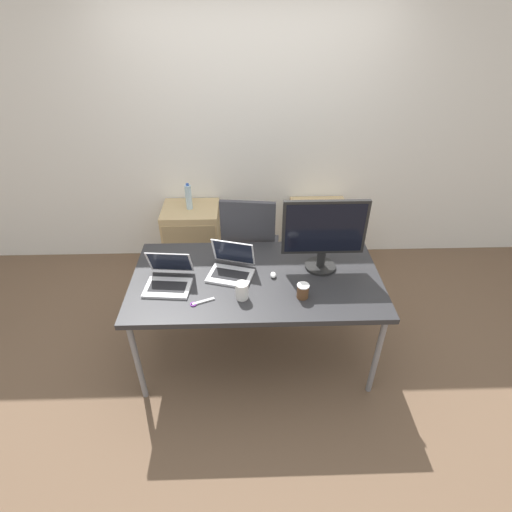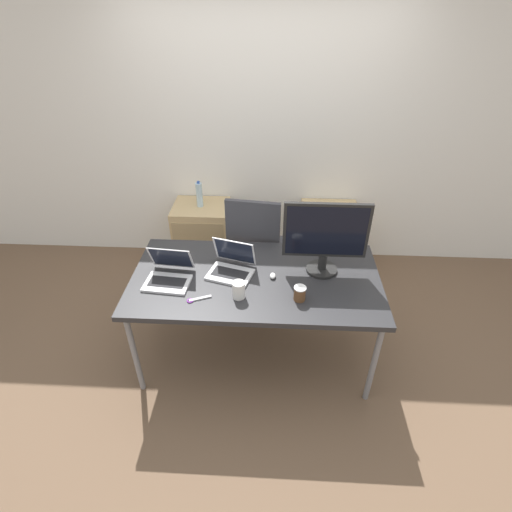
{
  "view_description": "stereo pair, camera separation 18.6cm",
  "coord_description": "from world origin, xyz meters",
  "px_view_note": "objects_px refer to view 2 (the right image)",
  "views": [
    {
      "loc": [
        -0.07,
        -2.23,
        2.5
      ],
      "look_at": [
        0.0,
        0.05,
        0.92
      ],
      "focal_mm": 28.0,
      "sensor_mm": 36.0,
      "label": 1
    },
    {
      "loc": [
        0.12,
        -2.22,
        2.5
      ],
      "look_at": [
        0.0,
        0.05,
        0.92
      ],
      "focal_mm": 28.0,
      "sensor_mm": 36.0,
      "label": 2
    }
  ],
  "objects_px": {
    "laptop_right": "(169,274)",
    "coffee_cup_brown": "(300,293)",
    "cabinet_left": "(203,235)",
    "mouse": "(273,275)",
    "laptop_left": "(231,266)",
    "coffee_cup_white": "(239,290)",
    "water_bottle": "(199,195)",
    "cabinet_right": "(327,239)",
    "office_chair": "(257,259)",
    "monitor": "(325,237)"
  },
  "relations": [
    {
      "from": "monitor",
      "to": "laptop_right",
      "type": "bearing_deg",
      "value": -171.23
    },
    {
      "from": "coffee_cup_brown",
      "to": "water_bottle",
      "type": "bearing_deg",
      "value": 122.14
    },
    {
      "from": "cabinet_left",
      "to": "water_bottle",
      "type": "bearing_deg",
      "value": 90.0
    },
    {
      "from": "cabinet_left",
      "to": "coffee_cup_brown",
      "type": "xyz_separation_m",
      "value": [
        0.91,
        -1.44,
        0.48
      ]
    },
    {
      "from": "laptop_right",
      "to": "monitor",
      "type": "bearing_deg",
      "value": 8.77
    },
    {
      "from": "cabinet_left",
      "to": "cabinet_right",
      "type": "relative_size",
      "value": 1.0
    },
    {
      "from": "cabinet_right",
      "to": "monitor",
      "type": "xyz_separation_m",
      "value": [
        -0.19,
        -1.11,
        0.72
      ]
    },
    {
      "from": "cabinet_left",
      "to": "coffee_cup_brown",
      "type": "relative_size",
      "value": 6.62
    },
    {
      "from": "cabinet_right",
      "to": "office_chair",
      "type": "bearing_deg",
      "value": -144.26
    },
    {
      "from": "laptop_right",
      "to": "monitor",
      "type": "xyz_separation_m",
      "value": [
        1.07,
        0.17,
        0.24
      ]
    },
    {
      "from": "laptop_left",
      "to": "monitor",
      "type": "height_order",
      "value": "monitor"
    },
    {
      "from": "laptop_right",
      "to": "coffee_cup_white",
      "type": "bearing_deg",
      "value": -17.15
    },
    {
      "from": "office_chair",
      "to": "monitor",
      "type": "distance_m",
      "value": 1.02
    },
    {
      "from": "laptop_left",
      "to": "coffee_cup_brown",
      "type": "distance_m",
      "value": 0.55
    },
    {
      "from": "office_chair",
      "to": "cabinet_left",
      "type": "relative_size",
      "value": 1.62
    },
    {
      "from": "water_bottle",
      "to": "coffee_cup_brown",
      "type": "distance_m",
      "value": 1.7
    },
    {
      "from": "office_chair",
      "to": "laptop_right",
      "type": "xyz_separation_m",
      "value": [
        -0.57,
        -0.78,
        0.4
      ]
    },
    {
      "from": "monitor",
      "to": "coffee_cup_white",
      "type": "distance_m",
      "value": 0.69
    },
    {
      "from": "office_chair",
      "to": "mouse",
      "type": "relative_size",
      "value": 17.6
    },
    {
      "from": "laptop_right",
      "to": "coffee_cup_brown",
      "type": "relative_size",
      "value": 3.22
    },
    {
      "from": "office_chair",
      "to": "cabinet_left",
      "type": "distance_m",
      "value": 0.77
    },
    {
      "from": "cabinet_left",
      "to": "cabinet_right",
      "type": "height_order",
      "value": "same"
    },
    {
      "from": "coffee_cup_white",
      "to": "coffee_cup_brown",
      "type": "height_order",
      "value": "coffee_cup_white"
    },
    {
      "from": "water_bottle",
      "to": "cabinet_right",
      "type": "bearing_deg",
      "value": -0.1
    },
    {
      "from": "water_bottle",
      "to": "office_chair",
      "type": "bearing_deg",
      "value": -40.79
    },
    {
      "from": "water_bottle",
      "to": "laptop_right",
      "type": "distance_m",
      "value": 1.28
    },
    {
      "from": "laptop_left",
      "to": "coffee_cup_white",
      "type": "xyz_separation_m",
      "value": [
        0.08,
        -0.27,
        0.01
      ]
    },
    {
      "from": "water_bottle",
      "to": "coffee_cup_white",
      "type": "relative_size",
      "value": 2.2
    },
    {
      "from": "laptop_right",
      "to": "mouse",
      "type": "distance_m",
      "value": 0.73
    },
    {
      "from": "office_chair",
      "to": "laptop_left",
      "type": "distance_m",
      "value": 0.79
    },
    {
      "from": "cabinet_left",
      "to": "mouse",
      "type": "relative_size",
      "value": 10.89
    },
    {
      "from": "mouse",
      "to": "coffee_cup_white",
      "type": "xyz_separation_m",
      "value": [
        -0.22,
        -0.22,
        0.04
      ]
    },
    {
      "from": "cabinet_right",
      "to": "cabinet_left",
      "type": "bearing_deg",
      "value": 180.0
    },
    {
      "from": "mouse",
      "to": "monitor",
      "type": "bearing_deg",
      "value": 15.81
    },
    {
      "from": "laptop_left",
      "to": "monitor",
      "type": "relative_size",
      "value": 0.61
    },
    {
      "from": "water_bottle",
      "to": "laptop_left",
      "type": "distance_m",
      "value": 1.24
    },
    {
      "from": "cabinet_left",
      "to": "laptop_left",
      "type": "height_order",
      "value": "laptop_left"
    },
    {
      "from": "office_chair",
      "to": "laptop_right",
      "type": "distance_m",
      "value": 1.05
    },
    {
      "from": "mouse",
      "to": "water_bottle",
      "type": "bearing_deg",
      "value": 120.91
    },
    {
      "from": "cabinet_left",
      "to": "office_chair",
      "type": "bearing_deg",
      "value": -40.66
    },
    {
      "from": "cabinet_right",
      "to": "laptop_right",
      "type": "bearing_deg",
      "value": -134.64
    },
    {
      "from": "office_chair",
      "to": "water_bottle",
      "type": "relative_size",
      "value": 4.19
    },
    {
      "from": "office_chair",
      "to": "coffee_cup_white",
      "type": "bearing_deg",
      "value": -94.32
    },
    {
      "from": "cabinet_left",
      "to": "water_bottle",
      "type": "xyz_separation_m",
      "value": [
        0.0,
        0.0,
        0.46
      ]
    },
    {
      "from": "office_chair",
      "to": "cabinet_right",
      "type": "xyz_separation_m",
      "value": [
        0.69,
        0.5,
        -0.08
      ]
    },
    {
      "from": "cabinet_right",
      "to": "mouse",
      "type": "height_order",
      "value": "mouse"
    },
    {
      "from": "cabinet_right",
      "to": "water_bottle",
      "type": "bearing_deg",
      "value": 179.9
    },
    {
      "from": "cabinet_left",
      "to": "water_bottle",
      "type": "relative_size",
      "value": 2.6
    },
    {
      "from": "coffee_cup_brown",
      "to": "cabinet_left",
      "type": "bearing_deg",
      "value": 122.18
    },
    {
      "from": "laptop_right",
      "to": "monitor",
      "type": "height_order",
      "value": "monitor"
    }
  ]
}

